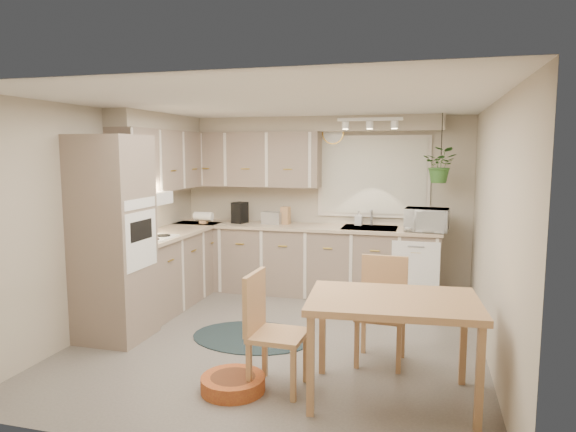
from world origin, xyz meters
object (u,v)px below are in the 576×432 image
(dining_table, at_px, (392,349))
(braided_rug, at_px, (253,337))
(pet_bed, at_px, (233,384))
(chair_left, at_px, (278,332))
(chair_back, at_px, (381,312))
(microwave, at_px, (427,217))

(dining_table, xyz_separation_m, braided_rug, (-1.49, 0.98, -0.40))
(pet_bed, bearing_deg, braided_rug, 101.55)
(chair_left, distance_m, braided_rug, 1.29)
(braided_rug, distance_m, pet_bed, 1.21)
(braided_rug, bearing_deg, chair_left, -60.69)
(chair_back, relative_size, braided_rug, 0.75)
(dining_table, bearing_deg, chair_left, -176.19)
(dining_table, distance_m, chair_left, 0.91)
(chair_left, distance_m, chair_back, 1.06)
(pet_bed, xyz_separation_m, microwave, (1.48, 2.89, 1.06))
(dining_table, bearing_deg, chair_back, 102.06)
(braided_rug, distance_m, microwave, 2.66)
(dining_table, relative_size, microwave, 2.47)
(pet_bed, bearing_deg, microwave, 62.86)
(braided_rug, relative_size, microwave, 2.45)
(chair_back, xyz_separation_m, pet_bed, (-1.10, -0.89, -0.42))
(chair_back, bearing_deg, microwave, -98.12)
(dining_table, distance_m, braided_rug, 1.83)
(chair_back, bearing_deg, dining_table, 104.59)
(dining_table, relative_size, braided_rug, 1.01)
(chair_left, relative_size, braided_rug, 0.75)
(dining_table, xyz_separation_m, chair_left, (-0.91, -0.06, 0.07))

